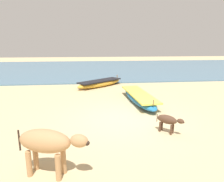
{
  "coord_description": "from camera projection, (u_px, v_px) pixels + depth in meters",
  "views": [
    {
      "loc": [
        -1.31,
        -7.11,
        2.79
      ],
      "look_at": [
        -0.23,
        2.23,
        0.6
      ],
      "focal_mm": 31.85,
      "sensor_mm": 36.0,
      "label": 1
    }
  ],
  "objects": [
    {
      "name": "fishing_boat_0",
      "position": [
        139.0,
        97.0,
        9.87
      ],
      "size": [
        1.16,
        4.23,
        0.65
      ],
      "rotation": [
        0.0,
        0.0,
        4.77
      ],
      "color": "#1E669E",
      "rests_on": "ground"
    },
    {
      "name": "fishing_boat_5",
      "position": [
        100.0,
        83.0,
        13.54
      ],
      "size": [
        3.45,
        3.0,
        0.64
      ],
      "rotation": [
        0.0,
        0.0,
        0.67
      ],
      "color": "gold",
      "rests_on": "ground"
    },
    {
      "name": "ground",
      "position": [
        124.0,
        119.0,
        7.66
      ],
      "size": [
        80.0,
        80.0,
        0.0
      ],
      "primitive_type": "plane",
      "color": "tan"
    },
    {
      "name": "sea_water",
      "position": [
        100.0,
        68.0,
        24.26
      ],
      "size": [
        60.0,
        20.0,
        0.08
      ],
      "primitive_type": "cube",
      "color": "slate",
      "rests_on": "ground"
    },
    {
      "name": "calf_near_dark",
      "position": [
        168.0,
        120.0,
        6.37
      ],
      "size": [
        0.75,
        0.76,
        0.59
      ],
      "rotation": [
        0.0,
        0.0,
        5.49
      ],
      "color": "#4C3323",
      "rests_on": "ground"
    },
    {
      "name": "cow_adult_tan",
      "position": [
        47.0,
        143.0,
        4.21
      ],
      "size": [
        1.6,
        0.83,
        1.06
      ],
      "rotation": [
        0.0,
        0.0,
        5.96
      ],
      "color": "tan",
      "rests_on": "ground"
    }
  ]
}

